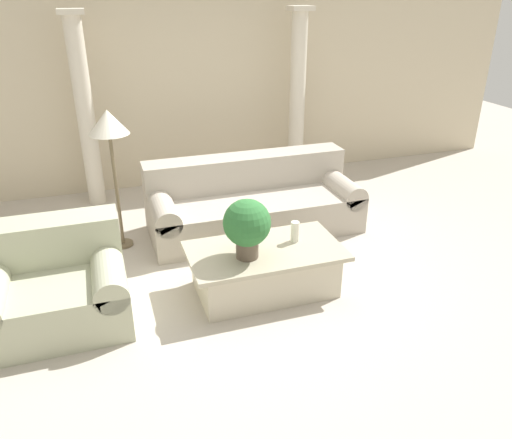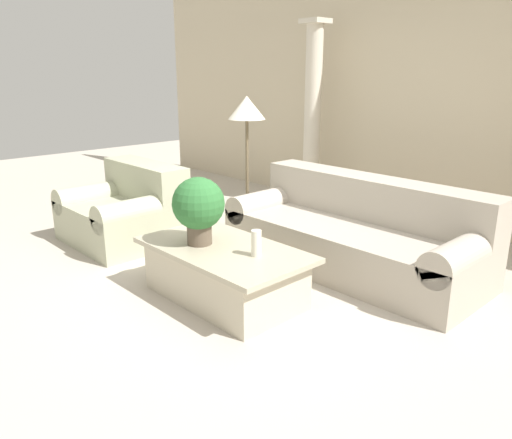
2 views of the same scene
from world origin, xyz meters
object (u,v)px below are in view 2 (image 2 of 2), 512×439
(loveseat, at_px, (126,210))
(coffee_table, at_px, (224,272))
(potted_plant, at_px, (199,206))
(floor_lamp, at_px, (247,114))
(sofa_long, at_px, (355,233))

(loveseat, bearing_deg, coffee_table, -5.17)
(potted_plant, height_order, floor_lamp, floor_lamp)
(potted_plant, bearing_deg, sofa_long, 70.26)
(coffee_table, height_order, potted_plant, potted_plant)
(sofa_long, bearing_deg, coffee_table, -103.13)
(sofa_long, relative_size, floor_lamp, 1.59)
(coffee_table, xyz_separation_m, floor_lamp, (-1.19, 1.34, 1.09))
(sofa_long, distance_m, loveseat, 2.43)
(sofa_long, height_order, floor_lamp, floor_lamp)
(sofa_long, distance_m, coffee_table, 1.36)
(coffee_table, distance_m, floor_lamp, 2.09)
(coffee_table, bearing_deg, floor_lamp, 131.68)
(floor_lamp, bearing_deg, coffee_table, -48.32)
(potted_plant, xyz_separation_m, floor_lamp, (-0.99, 1.42, 0.56))
(loveseat, relative_size, coffee_table, 0.84)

